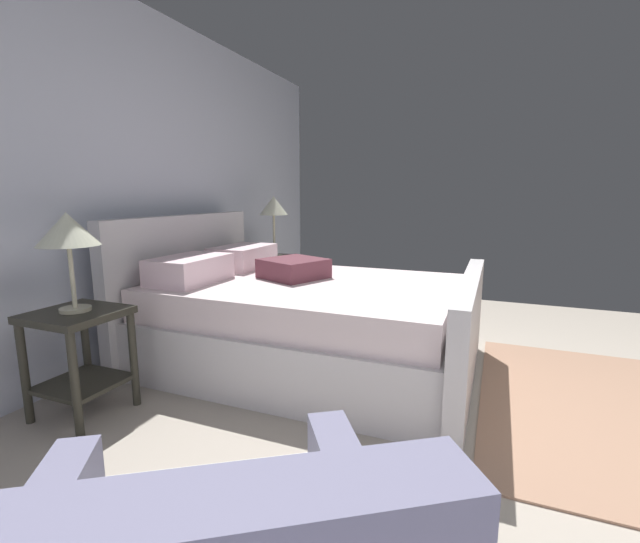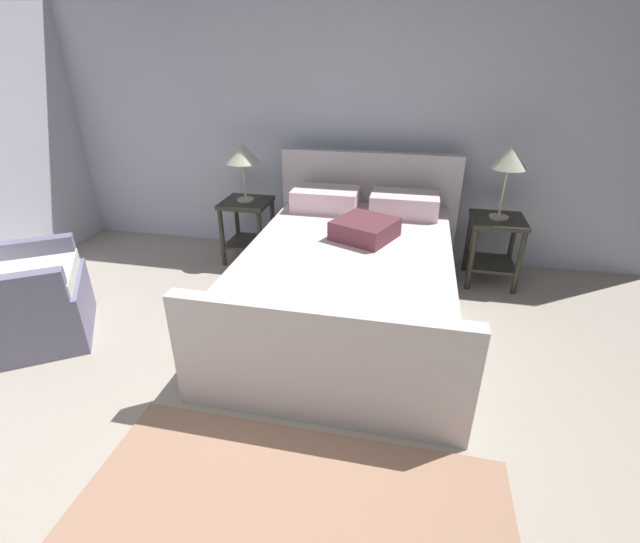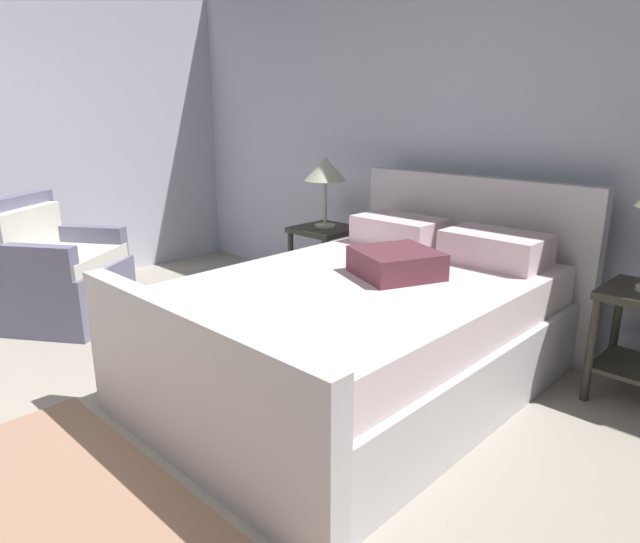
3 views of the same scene
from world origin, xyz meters
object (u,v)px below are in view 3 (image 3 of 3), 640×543
at_px(nightstand_left, 325,252).
at_px(table_lamp_left, 325,171).
at_px(armchair, 56,275).
at_px(bed, 370,325).

distance_m(nightstand_left, table_lamp_left, 0.63).
distance_m(table_lamp_left, armchair, 2.08).
xyz_separation_m(bed, nightstand_left, (-1.13, 0.83, 0.06)).
distance_m(bed, table_lamp_left, 1.57).
bearing_deg(bed, armchair, -159.76).
bearing_deg(nightstand_left, table_lamp_left, 97.13).
height_order(nightstand_left, armchair, armchair).
height_order(bed, nightstand_left, bed).
distance_m(nightstand_left, armchair, 1.96).
bearing_deg(armchair, bed, 20.24).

